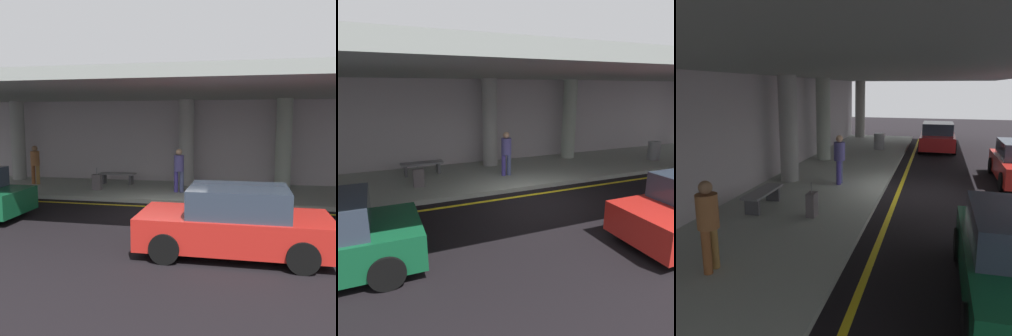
# 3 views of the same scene
# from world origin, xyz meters

# --- Properties ---
(ground_plane) EXTENTS (60.00, 60.00, 0.00)m
(ground_plane) POSITION_xyz_m (0.00, 0.00, 0.00)
(ground_plane) COLOR black
(sidewalk) EXTENTS (26.00, 4.20, 0.15)m
(sidewalk) POSITION_xyz_m (0.00, 3.10, 0.07)
(sidewalk) COLOR #9DA49A
(sidewalk) RESTS_ON ground
(lane_stripe_yellow) EXTENTS (26.00, 0.14, 0.01)m
(lane_stripe_yellow) POSITION_xyz_m (0.00, 0.55, 0.00)
(lane_stripe_yellow) COLOR yellow
(lane_stripe_yellow) RESTS_ON ground
(support_column_left_mid) EXTENTS (0.64, 0.64, 3.65)m
(support_column_left_mid) POSITION_xyz_m (0.00, 4.41, 1.97)
(support_column_left_mid) COLOR #A2A19E
(support_column_left_mid) RESTS_ON sidewalk
(support_column_center) EXTENTS (0.64, 0.64, 3.65)m
(support_column_center) POSITION_xyz_m (4.00, 4.41, 1.97)
(support_column_center) COLOR #9FAA9C
(support_column_center) RESTS_ON sidewalk
(ceiling_overhang) EXTENTS (28.00, 13.20, 0.30)m
(ceiling_overhang) POSITION_xyz_m (0.00, 2.60, 3.95)
(ceiling_overhang) COLOR #949B95
(ceiling_overhang) RESTS_ON support_column_far_left
(terminal_back_wall) EXTENTS (26.00, 0.30, 3.80)m
(terminal_back_wall) POSITION_xyz_m (0.00, 5.35, 1.90)
(terminal_back_wall) COLOR #B4ABB0
(terminal_back_wall) RESTS_ON ground
(traveler_with_luggage) EXTENTS (0.38, 0.38, 1.68)m
(traveler_with_luggage) POSITION_xyz_m (-0.01, 2.58, 1.11)
(traveler_with_luggage) COLOR #493E9D
(traveler_with_luggage) RESTS_ON sidewalk
(suitcase_upright_primary) EXTENTS (0.36, 0.22, 0.90)m
(suitcase_upright_primary) POSITION_xyz_m (-3.32, 2.42, 0.46)
(suitcase_upright_primary) COLOR #5F575B
(suitcase_upright_primary) RESTS_ON sidewalk
(bench_metal) EXTENTS (1.60, 0.50, 0.48)m
(bench_metal) POSITION_xyz_m (-2.98, 3.96, 0.50)
(bench_metal) COLOR slate
(bench_metal) RESTS_ON sidewalk
(trash_bin_steel) EXTENTS (0.56, 0.56, 0.85)m
(trash_bin_steel) POSITION_xyz_m (7.44, 2.39, 0.57)
(trash_bin_steel) COLOR gray
(trash_bin_steel) RESTS_ON sidewalk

